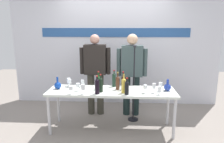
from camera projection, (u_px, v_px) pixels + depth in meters
ground_plane at (112, 129)px, 3.71m from camera, size 10.00×10.00×0.00m
back_wall at (115, 40)px, 4.74m from camera, size 4.79×0.11×3.00m
display_table at (112, 94)px, 3.57m from camera, size 2.20×0.61×0.73m
decanter_blue_left at (58, 85)px, 3.62m from camera, size 0.12×0.12×0.21m
decanter_blue_right at (167, 87)px, 3.52m from camera, size 0.12×0.12×0.20m
presenter_left at (95, 70)px, 4.18m from camera, size 0.62×0.22×1.66m
presenter_right at (132, 70)px, 4.14m from camera, size 0.61×0.22×1.67m
wine_bottle_0 at (118, 82)px, 3.58m from camera, size 0.07×0.07×0.31m
wine_bottle_1 at (97, 86)px, 3.34m from camera, size 0.07×0.07×0.30m
wine_bottle_2 at (101, 84)px, 3.44m from camera, size 0.07×0.07×0.30m
wine_bottle_3 at (114, 79)px, 3.76m from camera, size 0.07×0.07×0.31m
wine_bottle_4 at (123, 82)px, 3.57m from camera, size 0.07×0.07×0.32m
wine_bottle_5 at (124, 85)px, 3.39m from camera, size 0.07×0.07×0.32m
wine_bottle_6 at (99, 82)px, 3.61m from camera, size 0.07×0.07×0.32m
wine_bottle_7 at (127, 87)px, 3.31m from camera, size 0.07×0.07×0.28m
wine_glass_left_0 at (83, 87)px, 3.32m from camera, size 0.07×0.07×0.17m
wine_glass_left_1 at (83, 82)px, 3.73m from camera, size 0.06×0.06×0.13m
wine_glass_left_2 at (69, 81)px, 3.79m from camera, size 0.07×0.07×0.15m
wine_glass_left_3 at (71, 88)px, 3.34m from camera, size 0.07×0.07×0.13m
wine_glass_left_4 at (69, 82)px, 3.72m from camera, size 0.07×0.07×0.14m
wine_glass_left_5 at (78, 85)px, 3.50m from camera, size 0.07×0.07×0.13m
wine_glass_right_0 at (161, 85)px, 3.47m from camera, size 0.06×0.06×0.15m
wine_glass_right_1 at (145, 87)px, 3.39m from camera, size 0.06×0.06×0.14m
wine_glass_right_2 at (159, 89)px, 3.30m from camera, size 0.06×0.06×0.14m
wine_glass_right_3 at (154, 86)px, 3.38m from camera, size 0.06×0.06×0.16m
microphone_stand at (134, 96)px, 3.98m from camera, size 0.20×0.20×1.49m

